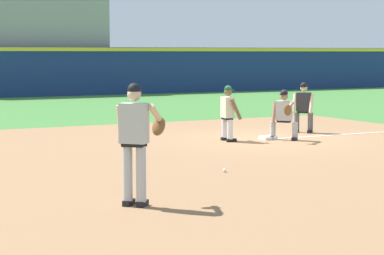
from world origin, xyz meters
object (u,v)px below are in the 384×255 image
(baseball, at_px, (225,170))
(pitcher, at_px, (136,136))
(first_baseman, at_px, (284,113))
(baserunner, at_px, (228,111))
(first_base_bag, at_px, (268,138))
(umpire, at_px, (304,105))

(baseball, bearing_deg, pitcher, -142.21)
(baseball, height_order, pitcher, pitcher)
(first_baseman, bearing_deg, baseball, -136.22)
(pitcher, distance_m, baserunner, 8.48)
(first_base_bag, height_order, baseball, first_base_bag)
(baseball, bearing_deg, baserunner, 59.05)
(pitcher, bearing_deg, baseball, 37.79)
(first_base_bag, height_order, pitcher, pitcher)
(umpire, bearing_deg, baserunner, -164.93)
(baserunner, bearing_deg, umpire, 15.07)
(first_base_bag, height_order, baserunner, baserunner)
(baseball, height_order, umpire, umpire)
(first_base_bag, xyz_separation_m, baserunner, (-1.13, 0.18, 0.75))
(first_base_bag, xyz_separation_m, umpire, (1.87, 0.99, 0.75))
(first_base_bag, distance_m, first_baseman, 0.81)
(first_baseman, bearing_deg, umpire, 39.77)
(baseball, distance_m, first_baseman, 5.64)
(first_base_bag, height_order, umpire, umpire)
(pitcher, distance_m, first_baseman, 9.10)
(first_base_bag, bearing_deg, umpire, 27.83)
(baseball, bearing_deg, first_base_bag, 48.22)
(first_baseman, xyz_separation_m, umpire, (1.59, 1.32, 0.06))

